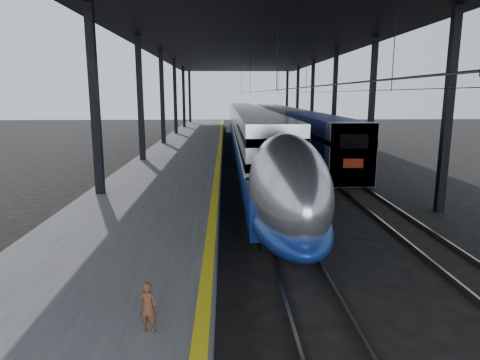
{
  "coord_description": "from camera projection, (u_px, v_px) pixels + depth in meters",
  "views": [
    {
      "loc": [
        -0.23,
        -13.74,
        5.3
      ],
      "look_at": [
        0.34,
        2.74,
        2.0
      ],
      "focal_mm": 32.0,
      "sensor_mm": 36.0,
      "label": 1
    }
  ],
  "objects": [
    {
      "name": "child",
      "position": [
        148.0,
        307.0,
        7.82
      ],
      "size": [
        0.39,
        0.29,
        0.97
      ],
      "primitive_type": "imported",
      "rotation": [
        0.0,
        0.0,
        2.98
      ],
      "color": "#542F1C",
      "rests_on": "platform"
    },
    {
      "name": "tgv_train",
      "position": [
        248.0,
        130.0,
        42.41
      ],
      "size": [
        2.84,
        65.2,
        4.07
      ],
      "color": "#AFB2B6",
      "rests_on": "ground"
    },
    {
      "name": "second_train",
      "position": [
        286.0,
        124.0,
        50.87
      ],
      "size": [
        2.73,
        56.05,
        3.76
      ],
      "color": "navy",
      "rests_on": "ground"
    },
    {
      "name": "rails",
      "position": [
        284.0,
        161.0,
        34.25
      ],
      "size": [
        6.52,
        80.0,
        0.16
      ],
      "color": "slate",
      "rests_on": "ground"
    },
    {
      "name": "canopy",
      "position": [
        253.0,
        43.0,
        32.39
      ],
      "size": [
        18.0,
        75.0,
        9.47
      ],
      "color": "black",
      "rests_on": "ground"
    },
    {
      "name": "platform",
      "position": [
        184.0,
        156.0,
        33.9
      ],
      "size": [
        6.0,
        80.0,
        1.0
      ],
      "primitive_type": "cube",
      "color": "#4C4C4F",
      "rests_on": "ground"
    },
    {
      "name": "ground",
      "position": [
        233.0,
        254.0,
        14.51
      ],
      "size": [
        160.0,
        160.0,
        0.0
      ],
      "primitive_type": "plane",
      "color": "black",
      "rests_on": "ground"
    },
    {
      "name": "yellow_strip",
      "position": [
        220.0,
        150.0,
        33.89
      ],
      "size": [
        0.3,
        80.0,
        0.01
      ],
      "primitive_type": "cube",
      "color": "yellow",
      "rests_on": "platform"
    }
  ]
}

